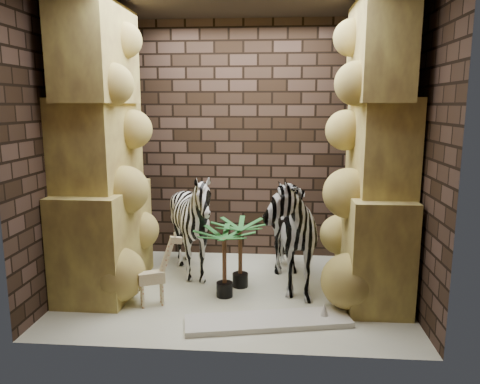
# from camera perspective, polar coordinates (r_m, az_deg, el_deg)

# --- Properties ---
(floor) EXTENTS (3.50, 3.50, 0.00)m
(floor) POSITION_cam_1_polar(r_m,az_deg,el_deg) (5.07, -0.70, -12.05)
(floor) COLOR beige
(floor) RESTS_ON ground
(wall_back) EXTENTS (3.50, 0.00, 3.50)m
(wall_back) POSITION_cam_1_polar(r_m,az_deg,el_deg) (5.93, 0.40, 6.27)
(wall_back) COLOR black
(wall_back) RESTS_ON ground
(wall_front) EXTENTS (3.50, 0.00, 3.50)m
(wall_front) POSITION_cam_1_polar(r_m,az_deg,el_deg) (3.46, -2.68, 3.06)
(wall_front) COLOR black
(wall_front) RESTS_ON ground
(wall_left) EXTENTS (0.00, 3.00, 3.00)m
(wall_left) POSITION_cam_1_polar(r_m,az_deg,el_deg) (5.16, -20.55, 4.92)
(wall_left) COLOR black
(wall_left) RESTS_ON ground
(wall_right) EXTENTS (0.00, 3.00, 3.00)m
(wall_right) POSITION_cam_1_polar(r_m,az_deg,el_deg) (4.85, 20.37, 4.61)
(wall_right) COLOR black
(wall_right) RESTS_ON ground
(rock_pillar_left) EXTENTS (0.68, 1.30, 3.00)m
(rock_pillar_left) POSITION_cam_1_polar(r_m,az_deg,el_deg) (5.02, -16.92, 5.00)
(rock_pillar_left) COLOR #E3D563
(rock_pillar_left) RESTS_ON floor
(rock_pillar_right) EXTENTS (0.58, 1.25, 3.00)m
(rock_pillar_right) POSITION_cam_1_polar(r_m,az_deg,el_deg) (4.77, 16.54, 4.75)
(rock_pillar_right) COLOR #E3D563
(rock_pillar_right) RESTS_ON floor
(zebra_right) EXTENTS (0.96, 1.40, 1.51)m
(zebra_right) POSITION_cam_1_polar(r_m,az_deg,el_deg) (4.98, 5.16, -3.32)
(zebra_right) COLOR white
(zebra_right) RESTS_ON floor
(zebra_left) EXTENTS (1.37, 1.52, 1.14)m
(zebra_left) POSITION_cam_1_polar(r_m,az_deg,el_deg) (5.28, -5.87, -4.62)
(zebra_left) COLOR white
(zebra_left) RESTS_ON floor
(giraffe_toy) EXTENTS (0.40, 0.27, 0.74)m
(giraffe_toy) POSITION_cam_1_polar(r_m,az_deg,el_deg) (4.66, -10.90, -9.42)
(giraffe_toy) COLOR beige
(giraffe_toy) RESTS_ON floor
(palm_front) EXTENTS (0.36, 0.36, 0.75)m
(palm_front) POSITION_cam_1_polar(r_m,az_deg,el_deg) (5.04, 0.03, -7.63)
(palm_front) COLOR #134915
(palm_front) RESTS_ON floor
(palm_back) EXTENTS (0.36, 0.36, 0.73)m
(palm_back) POSITION_cam_1_polar(r_m,az_deg,el_deg) (4.80, -1.94, -8.75)
(palm_back) COLOR #134915
(palm_back) RESTS_ON floor
(surfboard) EXTENTS (1.55, 0.67, 0.05)m
(surfboard) POSITION_cam_1_polar(r_m,az_deg,el_deg) (4.37, 3.46, -15.61)
(surfboard) COLOR silver
(surfboard) RESTS_ON floor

